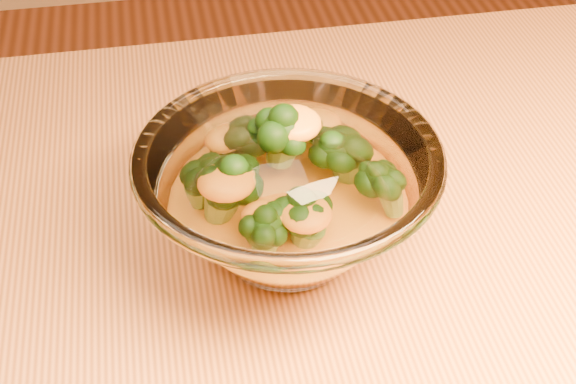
{
  "coord_description": "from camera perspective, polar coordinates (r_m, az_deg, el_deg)",
  "views": [
    {
      "loc": [
        -0.13,
        -0.37,
        1.19
      ],
      "look_at": [
        -0.05,
        0.07,
        0.81
      ],
      "focal_mm": 50.0,
      "sensor_mm": 36.0,
      "label": 1
    }
  ],
  "objects": [
    {
      "name": "cheese_sauce",
      "position": [
        0.6,
        0.0,
        -1.85
      ],
      "size": [
        0.13,
        0.13,
        0.04
      ],
      "primitive_type": "ellipsoid",
      "color": "orange",
      "rests_on": "glass_bowl"
    },
    {
      "name": "glass_bowl",
      "position": [
        0.59,
        0.0,
        -0.36
      ],
      "size": [
        0.22,
        0.22,
        0.1
      ],
      "color": "white",
      "rests_on": "table"
    },
    {
      "name": "broccoli_heap",
      "position": [
        0.59,
        -0.45,
        1.51
      ],
      "size": [
        0.15,
        0.13,
        0.08
      ],
      "color": "black",
      "rests_on": "cheese_sauce"
    }
  ]
}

